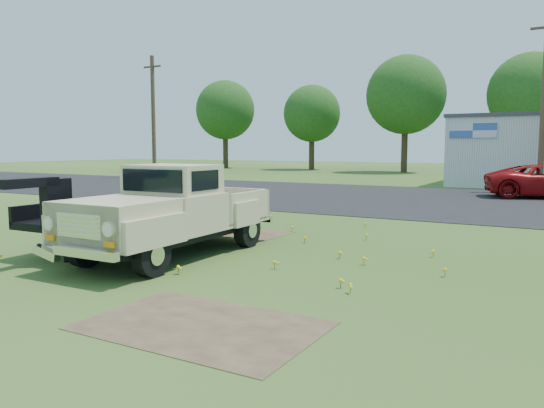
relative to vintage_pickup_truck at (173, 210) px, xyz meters
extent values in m
plane|color=#2E4F19|center=(1.69, -0.23, -0.96)|extent=(140.00, 140.00, 0.00)
cube|color=black|center=(1.69, 14.77, -0.96)|extent=(90.00, 14.00, 0.02)
cube|color=#483626|center=(3.19, -3.23, -0.96)|extent=(3.00, 2.00, 0.01)
cube|color=#483626|center=(-0.31, 3.27, -0.96)|extent=(2.20, 1.60, 0.01)
cube|color=silver|center=(2.19, 22.72, 2.24)|extent=(2.50, 0.08, 0.80)
cylinder|color=#483221|center=(-20.31, 21.77, 3.54)|extent=(0.30, 0.30, 9.00)
cube|color=#483221|center=(-20.31, 21.77, 7.24)|extent=(1.60, 0.12, 0.12)
cylinder|color=#483221|center=(5.69, 21.77, 3.54)|extent=(0.30, 0.30, 9.00)
cylinder|color=#3D2D1B|center=(-26.31, 39.77, 0.84)|extent=(0.56, 0.56, 3.60)
sphere|color=#1B4A15|center=(-26.31, 39.77, 5.36)|extent=(6.40, 6.40, 6.40)
cylinder|color=#3D2D1B|center=(-16.31, 40.77, 0.66)|extent=(0.56, 0.56, 3.24)
sphere|color=#1B4A15|center=(-16.31, 40.77, 4.72)|extent=(5.76, 5.76, 5.76)
cylinder|color=#3D2D1B|center=(-6.31, 39.27, 1.02)|extent=(0.56, 0.56, 3.96)
sphere|color=#1B4A15|center=(-6.31, 39.27, 5.99)|extent=(7.04, 7.04, 7.04)
cylinder|color=#3D2D1B|center=(3.69, 40.27, 0.93)|extent=(0.56, 0.56, 3.78)
sphere|color=#1B4A15|center=(3.69, 40.27, 5.67)|extent=(6.72, 6.72, 6.72)
camera|label=1|loc=(7.24, -8.49, 1.31)|focal=35.00mm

